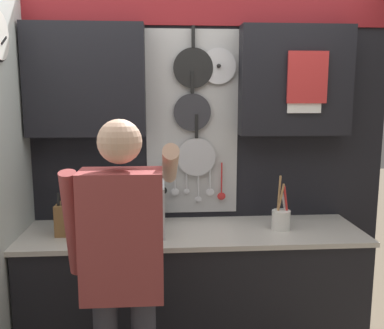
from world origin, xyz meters
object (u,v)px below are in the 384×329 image
object	(u,v)px
microwave	(125,209)
knife_block	(66,218)
utensil_crock	(281,218)
person	(123,261)

from	to	relation	value
microwave	knife_block	world-z (taller)	microwave
knife_block	utensil_crock	world-z (taller)	utensil_crock
microwave	utensil_crock	size ratio (longest dim) A/B	1.44
knife_block	person	world-z (taller)	person
knife_block	person	xyz separation A→B (m)	(0.40, -0.64, -0.02)
knife_block	person	distance (m)	0.76
microwave	utensil_crock	world-z (taller)	utensil_crock
utensil_crock	person	xyz separation A→B (m)	(-0.94, -0.64, 0.00)
utensil_crock	person	world-z (taller)	person
knife_block	utensil_crock	distance (m)	1.34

